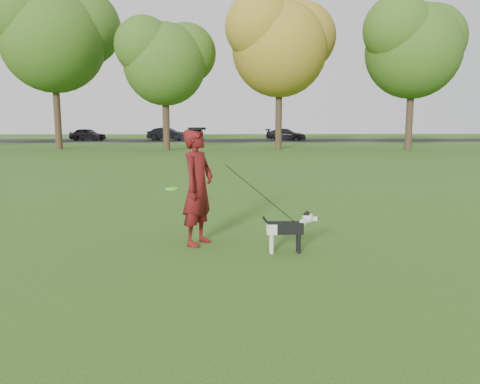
{
  "coord_description": "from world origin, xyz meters",
  "views": [
    {
      "loc": [
        0.07,
        -7.64,
        2.21
      ],
      "look_at": [
        0.33,
        0.37,
        0.95
      ],
      "focal_mm": 35.0,
      "sensor_mm": 36.0,
      "label": 1
    }
  ],
  "objects_px": {
    "dog": "(290,227)",
    "car_mid": "(167,134)",
    "car_right": "(286,134)",
    "car_left": "(88,134)",
    "man": "(198,187)"
  },
  "relations": [
    {
      "from": "car_left",
      "to": "car_right",
      "type": "height_order",
      "value": "car_left"
    },
    {
      "from": "dog",
      "to": "car_left",
      "type": "bearing_deg",
      "value": 110.25
    },
    {
      "from": "man",
      "to": "car_left",
      "type": "bearing_deg",
      "value": 44.47
    },
    {
      "from": "car_right",
      "to": "car_left",
      "type": "bearing_deg",
      "value": 108.02
    },
    {
      "from": "dog",
      "to": "car_right",
      "type": "bearing_deg",
      "value": 82.62
    },
    {
      "from": "dog",
      "to": "car_right",
      "type": "height_order",
      "value": "car_right"
    },
    {
      "from": "man",
      "to": "car_right",
      "type": "bearing_deg",
      "value": 16.27
    },
    {
      "from": "dog",
      "to": "car_mid",
      "type": "bearing_deg",
      "value": 99.69
    },
    {
      "from": "dog",
      "to": "car_left",
      "type": "relative_size",
      "value": 0.26
    },
    {
      "from": "car_right",
      "to": "car_mid",
      "type": "bearing_deg",
      "value": 108.02
    },
    {
      "from": "man",
      "to": "dog",
      "type": "distance_m",
      "value": 1.74
    },
    {
      "from": "dog",
      "to": "car_left",
      "type": "distance_m",
      "value": 42.76
    },
    {
      "from": "man",
      "to": "car_mid",
      "type": "xyz_separation_m",
      "value": [
        -5.31,
        39.55,
        -0.37
      ]
    },
    {
      "from": "man",
      "to": "car_right",
      "type": "height_order",
      "value": "man"
    },
    {
      "from": "man",
      "to": "car_left",
      "type": "xyz_separation_m",
      "value": [
        -13.26,
        39.55,
        -0.39
      ]
    }
  ]
}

